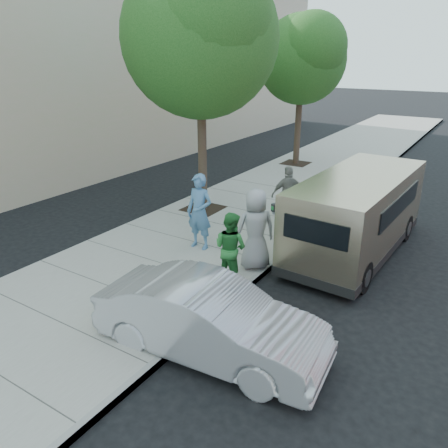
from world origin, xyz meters
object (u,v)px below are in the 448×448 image
(tree_near, at_px, (201,32))
(sedan, at_px, (210,320))
(parking_meter, at_px, (276,218))
(person_striped_polo, at_px, (288,195))
(person_officer, at_px, (200,212))
(person_green_shirt, at_px, (230,248))
(person_gray_shirt, at_px, (255,229))
(van, at_px, (358,212))
(tree_far, at_px, (303,55))

(tree_near, relative_size, sedan, 1.82)
(parking_meter, height_order, person_striped_polo, person_striped_polo)
(tree_near, relative_size, person_officer, 3.76)
(parking_meter, distance_m, sedan, 4.16)
(parking_meter, height_order, person_green_shirt, person_green_shirt)
(parking_meter, xyz_separation_m, sedan, (0.75, -4.07, -0.43))
(person_gray_shirt, xyz_separation_m, person_striped_polo, (-0.60, 3.17, -0.11))
(person_gray_shirt, bearing_deg, parking_meter, -141.47)
(person_gray_shirt, bearing_deg, tree_near, -86.95)
(person_striped_polo, bearing_deg, sedan, 63.39)
(parking_meter, xyz_separation_m, person_green_shirt, (-0.19, -1.86, -0.14))
(parking_meter, relative_size, person_gray_shirt, 0.68)
(person_officer, distance_m, person_gray_shirt, 1.79)
(sedan, relative_size, person_striped_polo, 2.37)
(van, relative_size, person_green_shirt, 3.55)
(tree_far, distance_m, person_gray_shirt, 11.61)
(person_gray_shirt, bearing_deg, van, -172.37)
(van, relative_size, person_striped_polo, 3.35)
(sedan, bearing_deg, parking_meter, 5.70)
(van, height_order, person_gray_shirt, van)
(tree_far, height_order, van, tree_far)
(person_green_shirt, bearing_deg, van, -113.00)
(tree_near, distance_m, person_officer, 5.37)
(tree_near, height_order, person_green_shirt, tree_near)
(parking_meter, bearing_deg, person_striped_polo, 124.79)
(person_striped_polo, bearing_deg, tree_far, -107.97)
(tree_near, bearing_deg, person_gray_shirt, -39.53)
(person_officer, bearing_deg, sedan, -53.51)
(sedan, distance_m, person_striped_polo, 6.46)
(tree_far, bearing_deg, person_officer, -80.72)
(person_green_shirt, height_order, person_gray_shirt, person_gray_shirt)
(tree_near, xyz_separation_m, tree_far, (-0.00, 7.60, -0.66))
(person_green_shirt, bearing_deg, person_gray_shirt, -92.17)
(tree_near, distance_m, person_green_shirt, 6.78)
(tree_far, distance_m, person_green_shirt, 12.45)
(tree_far, distance_m, person_striped_polo, 8.70)
(sedan, relative_size, person_gray_shirt, 2.11)
(tree_near, distance_m, parking_meter, 5.96)
(person_officer, relative_size, person_striped_polo, 1.15)
(person_officer, xyz_separation_m, person_gray_shirt, (1.77, -0.24, -0.02))
(van, height_order, sedan, van)
(tree_near, xyz_separation_m, parking_meter, (3.50, -1.89, -4.43))
(tree_far, bearing_deg, sedan, -72.58)
(tree_near, bearing_deg, parking_meter, -28.34)
(tree_near, height_order, parking_meter, tree_near)
(person_green_shirt, relative_size, person_gray_shirt, 0.84)
(tree_far, xyz_separation_m, van, (5.14, -8.00, -3.75))
(person_officer, distance_m, person_striped_polo, 3.16)
(person_green_shirt, distance_m, person_striped_polo, 4.11)
(person_gray_shirt, distance_m, person_striped_polo, 3.23)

